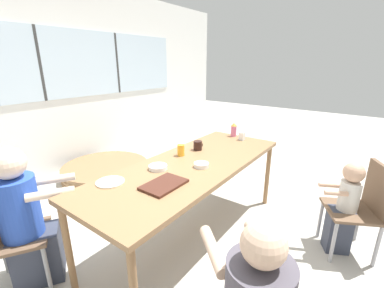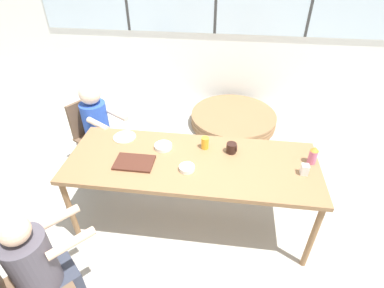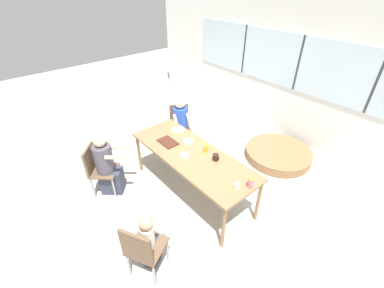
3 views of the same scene
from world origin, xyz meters
name	(u,v)px [view 3 (image 3 of 3)]	position (x,y,z in m)	size (l,w,h in m)	color
ground_plane	(192,191)	(0.00, 0.00, 0.00)	(16.00, 16.00, 0.00)	#B2ADA3
wall_back_with_windows	(297,74)	(0.00, 2.63, 1.42)	(8.40, 0.08, 2.80)	silver
dining_table	(192,157)	(0.00, 0.00, 0.72)	(2.16, 0.80, 0.78)	olive
chair_for_woman_green_shirt	(180,122)	(-1.28, 0.76, 0.50)	(0.55, 0.55, 0.84)	brown
chair_for_man_blue_shirt	(97,166)	(-1.00, -1.11, 0.50)	(0.56, 0.56, 0.84)	brown
chair_for_toddler	(142,248)	(0.70, -1.32, 0.50)	(0.54, 0.54, 0.84)	brown
person_woman_green_shirt	(181,125)	(-1.15, 0.68, 0.52)	(0.57, 0.50, 1.11)	#333847
person_man_blue_shirt	(108,167)	(-0.89, -0.99, 0.49)	(0.55, 0.57, 1.07)	#333847
person_toddler	(149,241)	(0.63, -1.19, 0.43)	(0.29, 0.34, 0.86)	#333847
food_tray_dark	(168,142)	(-0.48, -0.10, 0.79)	(0.33, 0.22, 0.02)	#472319
coffee_mug	(216,157)	(0.33, 0.17, 0.83)	(0.10, 0.09, 0.09)	black
sippy_cup	(251,182)	(1.01, 0.11, 0.86)	(0.07, 0.07, 0.17)	#CC668C
juice_glass	(206,149)	(0.09, 0.20, 0.83)	(0.07, 0.07, 0.11)	gold
milk_carton_small	(237,186)	(0.92, -0.05, 0.83)	(0.06, 0.06, 0.09)	silver
bowl_white_shallow	(185,155)	(-0.03, -0.12, 0.80)	(0.13, 0.13, 0.04)	white
bowl_cereal	(188,141)	(-0.28, 0.15, 0.80)	(0.16, 0.16, 0.03)	white
plate_tortillas	(178,130)	(-0.68, 0.27, 0.78)	(0.21, 0.21, 0.01)	beige
folded_table_stack	(278,154)	(0.37, 1.88, 0.09)	(1.25, 1.25, 0.18)	olive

